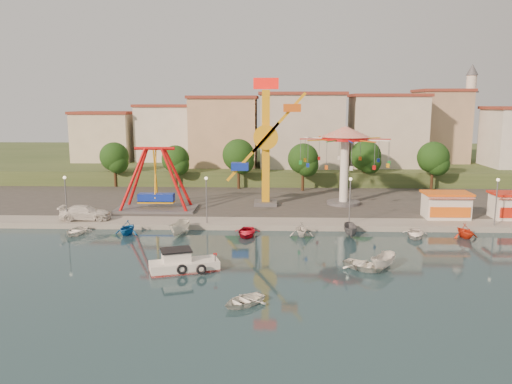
{
  "coord_description": "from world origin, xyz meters",
  "views": [
    {
      "loc": [
        -0.5,
        -41.62,
        13.97
      ],
      "look_at": [
        -2.48,
        14.0,
        4.0
      ],
      "focal_mm": 35.0,
      "sensor_mm": 36.0,
      "label": 1
    }
  ],
  "objects_px": {
    "cabin_motorboat": "(183,265)",
    "kamikaze_tower": "(268,146)",
    "skiff": "(383,262)",
    "van": "(85,213)",
    "wave_swinger": "(345,148)",
    "pirate_ship_ride": "(156,180)",
    "rowboat_a": "(364,265)"
  },
  "relations": [
    {
      "from": "cabin_motorboat",
      "to": "van",
      "type": "height_order",
      "value": "van"
    },
    {
      "from": "cabin_motorboat",
      "to": "rowboat_a",
      "type": "relative_size",
      "value": 1.65
    },
    {
      "from": "skiff",
      "to": "van",
      "type": "relative_size",
      "value": 0.63
    },
    {
      "from": "kamikaze_tower",
      "to": "van",
      "type": "xyz_separation_m",
      "value": [
        -21.08,
        -9.09,
        -7.04
      ]
    },
    {
      "from": "skiff",
      "to": "wave_swinger",
      "type": "bearing_deg",
      "value": 126.11
    },
    {
      "from": "cabin_motorboat",
      "to": "skiff",
      "type": "bearing_deg",
      "value": -16.43
    },
    {
      "from": "van",
      "to": "pirate_ship_ride",
      "type": "bearing_deg",
      "value": -55.19
    },
    {
      "from": "wave_swinger",
      "to": "van",
      "type": "distance_m",
      "value": 33.39
    },
    {
      "from": "wave_swinger",
      "to": "van",
      "type": "bearing_deg",
      "value": -161.99
    },
    {
      "from": "van",
      "to": "cabin_motorboat",
      "type": "bearing_deg",
      "value": -142.37
    },
    {
      "from": "cabin_motorboat",
      "to": "van",
      "type": "bearing_deg",
      "value": 112.84
    },
    {
      "from": "cabin_motorboat",
      "to": "kamikaze_tower",
      "type": "bearing_deg",
      "value": 54.99
    },
    {
      "from": "skiff",
      "to": "van",
      "type": "bearing_deg",
      "value": -169.28
    },
    {
      "from": "pirate_ship_ride",
      "to": "van",
      "type": "bearing_deg",
      "value": -140.68
    },
    {
      "from": "pirate_ship_ride",
      "to": "skiff",
      "type": "distance_m",
      "value": 31.86
    },
    {
      "from": "cabin_motorboat",
      "to": "van",
      "type": "distance_m",
      "value": 21.08
    },
    {
      "from": "rowboat_a",
      "to": "pirate_ship_ride",
      "type": "bearing_deg",
      "value": 89.33
    },
    {
      "from": "pirate_ship_ride",
      "to": "rowboat_a",
      "type": "bearing_deg",
      "value": -42.29
    },
    {
      "from": "kamikaze_tower",
      "to": "rowboat_a",
      "type": "xyz_separation_m",
      "value": [
        8.4,
        -23.86,
        -8.09
      ]
    },
    {
      "from": "kamikaze_tower",
      "to": "van",
      "type": "relative_size",
      "value": 2.86
    },
    {
      "from": "van",
      "to": "wave_swinger",
      "type": "bearing_deg",
      "value": -76.51
    },
    {
      "from": "cabin_motorboat",
      "to": "rowboat_a",
      "type": "distance_m",
      "value": 15.37
    },
    {
      "from": "skiff",
      "to": "van",
      "type": "distance_m",
      "value": 34.43
    },
    {
      "from": "rowboat_a",
      "to": "van",
      "type": "height_order",
      "value": "van"
    },
    {
      "from": "kamikaze_tower",
      "to": "wave_swinger",
      "type": "distance_m",
      "value": 10.08
    },
    {
      "from": "pirate_ship_ride",
      "to": "kamikaze_tower",
      "type": "height_order",
      "value": "kamikaze_tower"
    },
    {
      "from": "pirate_ship_ride",
      "to": "wave_swinger",
      "type": "xyz_separation_m",
      "value": [
        24.14,
        4.41,
        3.8
      ]
    },
    {
      "from": "kamikaze_tower",
      "to": "skiff",
      "type": "bearing_deg",
      "value": -67.2
    },
    {
      "from": "kamikaze_tower",
      "to": "skiff",
      "type": "height_order",
      "value": "kamikaze_tower"
    },
    {
      "from": "rowboat_a",
      "to": "van",
      "type": "xyz_separation_m",
      "value": [
        -29.48,
        14.78,
        1.05
      ]
    },
    {
      "from": "pirate_ship_ride",
      "to": "wave_swinger",
      "type": "distance_m",
      "value": 24.83
    },
    {
      "from": "kamikaze_tower",
      "to": "cabin_motorboat",
      "type": "bearing_deg",
      "value": -105.7
    }
  ]
}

